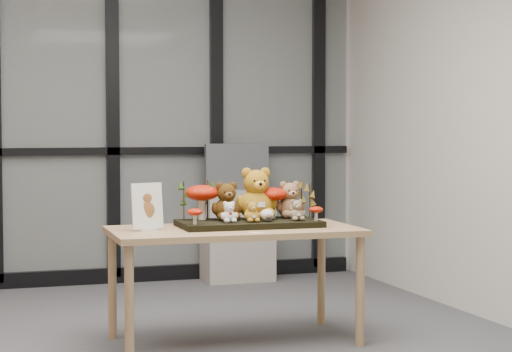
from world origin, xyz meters
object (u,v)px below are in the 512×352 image
object	(u,v)px
mushroom_back_left	(202,201)
bear_beige_small	(297,209)
mushroom_front_right	(316,213)
bear_pooh_yellow	(256,191)
mushroom_back_right	(272,201)
display_table	(234,240)
sign_holder	(147,209)
bear_white_bow	(229,211)
mushroom_front_left	(195,216)
diorama_tray	(249,223)
monitor	(237,167)
bear_brown_medium	(226,199)
plush_cream_hedgehog	(267,215)
bear_tan_back	(290,198)
bear_small_yellow	(252,211)
cabinet	(238,235)

from	to	relation	value
mushroom_back_left	bear_beige_small	bearing A→B (deg)	-23.18
mushroom_back_left	mushroom_front_right	xyz separation A→B (m)	(0.62, -0.26, -0.07)
bear_pooh_yellow	mushroom_back_right	world-z (taller)	bear_pooh_yellow
display_table	sign_holder	xyz separation A→B (m)	(-0.50, 0.03, 0.19)
bear_white_bow	mushroom_front_left	size ratio (longest dim) A/B	1.35
diorama_tray	mushroom_front_right	distance (m)	0.40
bear_pooh_yellow	bear_beige_small	world-z (taller)	bear_pooh_yellow
bear_pooh_yellow	mushroom_back_right	bearing A→B (deg)	7.94
mushroom_back_right	sign_holder	world-z (taller)	sign_holder
mushroom_back_right	mushroom_front_left	distance (m)	0.57
diorama_tray	monitor	size ratio (longest dim) A/B	1.55
bear_brown_medium	sign_holder	world-z (taller)	bear_brown_medium
diorama_tray	bear_beige_small	bearing A→B (deg)	-18.48
sign_holder	plush_cream_hedgehog	bearing A→B (deg)	-19.64
bear_pooh_yellow	bear_brown_medium	distance (m)	0.19
bear_pooh_yellow	monitor	size ratio (longest dim) A/B	0.64
bear_tan_back	plush_cream_hedgehog	size ratio (longest dim) A/B	3.07
mushroom_back_left	mushroom_front_left	size ratio (longest dim) A/B	2.27
display_table	mushroom_back_left	world-z (taller)	mushroom_back_left
mushroom_back_right	monitor	distance (m)	1.96
bear_tan_back	bear_beige_small	distance (m)	0.19
bear_pooh_yellow	mushroom_back_right	distance (m)	0.12
diorama_tray	bear_small_yellow	bearing A→B (deg)	-95.47
plush_cream_hedgehog	mushroom_back_right	size ratio (longest dim) A/B	0.39
bear_brown_medium	plush_cream_hedgehog	world-z (taller)	bear_brown_medium
bear_small_yellow	bear_white_bow	size ratio (longest dim) A/B	0.99
plush_cream_hedgehog	monitor	bearing A→B (deg)	78.66
bear_white_bow	mushroom_back_left	world-z (taller)	mushroom_back_left
bear_small_yellow	mushroom_front_right	size ratio (longest dim) A/B	1.45
plush_cream_hedgehog	sign_holder	world-z (taller)	sign_holder
bear_tan_back	bear_white_bow	xyz separation A→B (m)	(-0.43, -0.17, -0.05)
bear_brown_medium	mushroom_back_left	bearing A→B (deg)	158.16
plush_cream_hedgehog	mushroom_front_right	bearing A→B (deg)	-8.29
mushroom_front_left	mushroom_back_left	bearing A→B (deg)	66.39
bear_pooh_yellow	bear_small_yellow	world-z (taller)	bear_pooh_yellow
mushroom_front_left	bear_beige_small	bearing A→B (deg)	2.20
bear_brown_medium	bear_tan_back	size ratio (longest dim) A/B	1.02
bear_brown_medium	mushroom_back_left	distance (m)	0.14
bear_white_bow	plush_cream_hedgehog	world-z (taller)	bear_white_bow
bear_brown_medium	display_table	bearing A→B (deg)	-84.54
mushroom_front_left	cabinet	xyz separation A→B (m)	(0.90, 2.12, -0.38)
bear_white_bow	sign_holder	world-z (taller)	sign_holder
bear_brown_medium	mushroom_back_left	xyz separation A→B (m)	(-0.13, 0.06, -0.01)
diorama_tray	sign_holder	world-z (taller)	sign_holder
display_table	plush_cream_hedgehog	xyz separation A→B (m)	(0.19, -0.03, 0.14)
sign_holder	mushroom_front_left	bearing A→B (deg)	-34.93
bear_tan_back	monitor	size ratio (longest dim) A/B	0.46
cabinet	plush_cream_hedgehog	bearing A→B (deg)	-102.55
bear_tan_back	bear_white_bow	distance (m)	0.46
sign_holder	monitor	xyz separation A→B (m)	(1.15, 2.04, 0.14)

